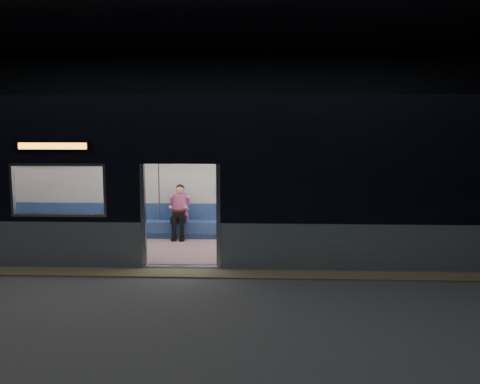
{
  "coord_description": "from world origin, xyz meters",
  "views": [
    {
      "loc": [
        1.59,
        -8.65,
        2.76
      ],
      "look_at": [
        1.1,
        2.3,
        1.35
      ],
      "focal_mm": 38.0,
      "sensor_mm": 36.0,
      "label": 1
    }
  ],
  "objects": [
    {
      "name": "station_floor",
      "position": [
        0.0,
        0.0,
        -0.01
      ],
      "size": [
        24.0,
        14.0,
        0.01
      ],
      "primitive_type": "cube",
      "color": "#47494C",
      "rests_on": "ground"
    },
    {
      "name": "station_envelope",
      "position": [
        0.0,
        0.0,
        3.66
      ],
      "size": [
        24.0,
        14.0,
        5.0
      ],
      "color": "black",
      "rests_on": "station_floor"
    },
    {
      "name": "tactile_strip",
      "position": [
        0.0,
        0.55,
        0.01
      ],
      "size": [
        22.8,
        0.5,
        0.03
      ],
      "primitive_type": "cube",
      "color": "#8C7F59",
      "rests_on": "station_floor"
    },
    {
      "name": "metro_car",
      "position": [
        -0.0,
        2.54,
        1.85
      ],
      "size": [
        18.0,
        3.04,
        3.35
      ],
      "color": "gray",
      "rests_on": "station_floor"
    },
    {
      "name": "passenger",
      "position": [
        -0.43,
        3.55,
        0.78
      ],
      "size": [
        0.38,
        0.65,
        1.32
      ],
      "rotation": [
        0.0,
        0.0,
        -0.06
      ],
      "color": "black",
      "rests_on": "metro_car"
    },
    {
      "name": "handbag",
      "position": [
        -0.42,
        3.34,
        0.67
      ],
      "size": [
        0.32,
        0.3,
        0.14
      ],
      "primitive_type": "cube",
      "rotation": [
        0.0,
        0.0,
        -0.23
      ],
      "color": "black",
      "rests_on": "passenger"
    },
    {
      "name": "transit_map",
      "position": [
        0.97,
        3.85,
        1.44
      ],
      "size": [
        0.9,
        0.03,
        0.59
      ],
      "primitive_type": "cube",
      "color": "white",
      "rests_on": "metro_car"
    }
  ]
}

